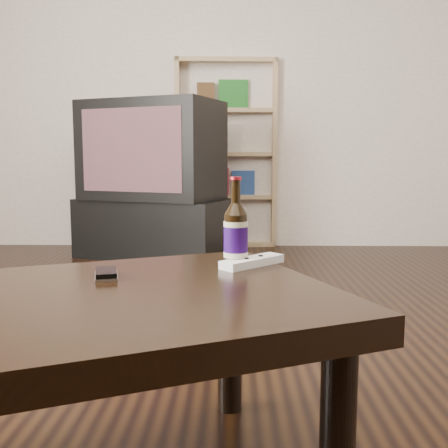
{
  "coord_description": "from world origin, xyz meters",
  "views": [
    {
      "loc": [
        0.13,
        -1.25,
        0.72
      ],
      "look_at": [
        0.11,
        0.08,
        0.55
      ],
      "focal_mm": 42.0,
      "sensor_mm": 36.0,
      "label": 1
    }
  ],
  "objects_px": {
    "bookshelf": "(224,150)",
    "coffee_table": "(41,329)",
    "tv": "(152,151)",
    "beer_bottle": "(236,235)",
    "tv_stand": "(154,228)",
    "phone": "(106,274)",
    "remote": "(252,262)"
  },
  "relations": [
    {
      "from": "tv",
      "to": "bookshelf",
      "type": "distance_m",
      "value": 0.8
    },
    {
      "from": "tv_stand",
      "to": "coffee_table",
      "type": "xyz_separation_m",
      "value": [
        0.2,
        -2.76,
        0.18
      ]
    },
    {
      "from": "tv_stand",
      "to": "tv",
      "type": "height_order",
      "value": "tv"
    },
    {
      "from": "phone",
      "to": "tv_stand",
      "type": "bearing_deg",
      "value": 82.01
    },
    {
      "from": "phone",
      "to": "remote",
      "type": "height_order",
      "value": "remote"
    },
    {
      "from": "coffee_table",
      "to": "beer_bottle",
      "type": "xyz_separation_m",
      "value": [
        0.38,
        0.34,
        0.14
      ]
    },
    {
      "from": "tv_stand",
      "to": "coffee_table",
      "type": "relative_size",
      "value": 0.77
    },
    {
      "from": "tv_stand",
      "to": "beer_bottle",
      "type": "bearing_deg",
      "value": -55.03
    },
    {
      "from": "coffee_table",
      "to": "beer_bottle",
      "type": "distance_m",
      "value": 0.53
    },
    {
      "from": "beer_bottle",
      "to": "phone",
      "type": "bearing_deg",
      "value": -155.41
    },
    {
      "from": "tv",
      "to": "beer_bottle",
      "type": "height_order",
      "value": "tv"
    },
    {
      "from": "tv",
      "to": "phone",
      "type": "xyz_separation_m",
      "value": [
        0.28,
        -2.56,
        -0.31
      ]
    },
    {
      "from": "beer_bottle",
      "to": "tv",
      "type": "bearing_deg",
      "value": 103.57
    },
    {
      "from": "bookshelf",
      "to": "phone",
      "type": "height_order",
      "value": "bookshelf"
    },
    {
      "from": "tv",
      "to": "bookshelf",
      "type": "relative_size",
      "value": 0.71
    },
    {
      "from": "beer_bottle",
      "to": "phone",
      "type": "distance_m",
      "value": 0.34
    },
    {
      "from": "coffee_table",
      "to": "tv_stand",
      "type": "bearing_deg",
      "value": 94.12
    },
    {
      "from": "tv",
      "to": "phone",
      "type": "relative_size",
      "value": 9.91
    },
    {
      "from": "tv_stand",
      "to": "phone",
      "type": "bearing_deg",
      "value": -62.29
    },
    {
      "from": "bookshelf",
      "to": "beer_bottle",
      "type": "xyz_separation_m",
      "value": [
        0.09,
        -3.05,
        -0.25
      ]
    },
    {
      "from": "tv",
      "to": "beer_bottle",
      "type": "distance_m",
      "value": 2.5
    },
    {
      "from": "remote",
      "to": "bookshelf",
      "type": "bearing_deg",
      "value": 138.48
    },
    {
      "from": "tv_stand",
      "to": "bookshelf",
      "type": "xyz_separation_m",
      "value": [
        0.5,
        0.63,
        0.56
      ]
    },
    {
      "from": "tv",
      "to": "remote",
      "type": "xyz_separation_m",
      "value": [
        0.63,
        -2.42,
        -0.31
      ]
    },
    {
      "from": "bookshelf",
      "to": "coffee_table",
      "type": "relative_size",
      "value": 1.09
    },
    {
      "from": "tv",
      "to": "remote",
      "type": "distance_m",
      "value": 2.52
    },
    {
      "from": "tv_stand",
      "to": "coffee_table",
      "type": "distance_m",
      "value": 2.77
    },
    {
      "from": "tv",
      "to": "bookshelf",
      "type": "xyz_separation_m",
      "value": [
        0.5,
        0.63,
        0.01
      ]
    },
    {
      "from": "coffee_table",
      "to": "bookshelf",
      "type": "bearing_deg",
      "value": 84.98
    },
    {
      "from": "phone",
      "to": "coffee_table",
      "type": "bearing_deg",
      "value": -127.14
    },
    {
      "from": "tv_stand",
      "to": "beer_bottle",
      "type": "xyz_separation_m",
      "value": [
        0.58,
        -2.42,
        0.31
      ]
    },
    {
      "from": "tv_stand",
      "to": "remote",
      "type": "relative_size",
      "value": 6.16
    }
  ]
}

